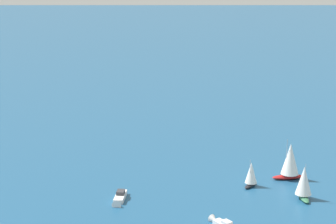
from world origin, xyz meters
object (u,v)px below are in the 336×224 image
Objects in this scene: sailboat_trailing at (290,161)px; sailboat_outer_ring_d at (304,182)px; motorboat_mid_cluster at (119,198)px; sailboat_outer_ring_a at (251,174)px; motorboat_outer_ring_c at (222,223)px.

sailboat_trailing is 16.28m from sailboat_outer_ring_d.
sailboat_trailing is 1.22× the size of motorboat_mid_cluster.
sailboat_outer_ring_a is 0.93× the size of motorboat_outer_ring_c.
sailboat_trailing reaches higher than motorboat_outer_ring_c.
sailboat_outer_ring_a is (28.70, 28.06, 3.06)m from motorboat_mid_cluster.
sailboat_outer_ring_a is (-8.41, -11.51, -2.01)m from sailboat_trailing.
sailboat_outer_ring_d is (16.58, -2.54, 1.06)m from sailboat_outer_ring_a.
sailboat_trailing is 1.52× the size of sailboat_outer_ring_a.
motorboat_outer_ring_c is at bearing -83.85° from sailboat_outer_ring_a.
motorboat_outer_ring_c is (31.94, -2.06, -0.10)m from motorboat_mid_cluster.
sailboat_trailing is at bearing 53.86° from sailboat_outer_ring_a.
motorboat_outer_ring_c is 30.92m from sailboat_outer_ring_d.
motorboat_outer_ring_c is at bearing -97.07° from sailboat_trailing.
sailboat_outer_ring_a reaches higher than motorboat_mid_cluster.
sailboat_outer_ring_a reaches higher than motorboat_outer_ring_c.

